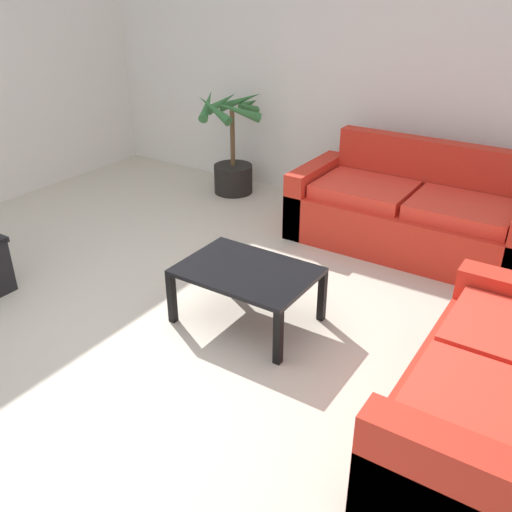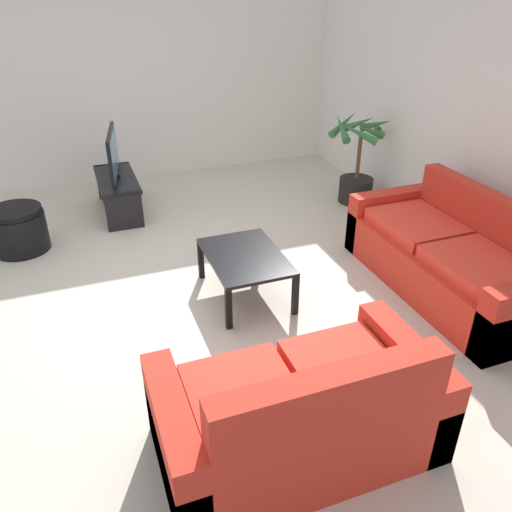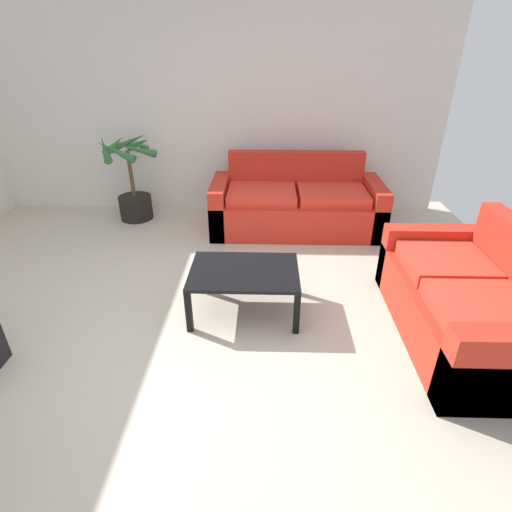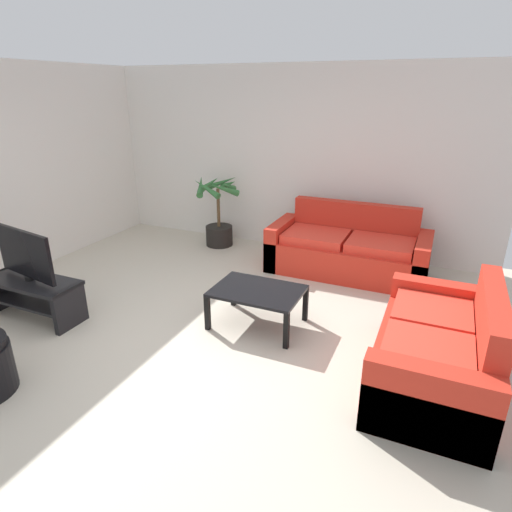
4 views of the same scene
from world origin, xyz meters
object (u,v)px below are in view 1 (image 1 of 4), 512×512
Objects in this scene: potted_palm at (232,153)px; couch_loveseat at (508,403)px; couch_main at (412,215)px; coffee_table at (247,276)px.

couch_loveseat is at bearing -34.88° from potted_palm.
couch_main and couch_loveseat have the same top height.
couch_loveseat is 1.79m from coffee_table.
coffee_table is at bearing -52.44° from potted_palm.
potted_palm is (-1.58, 2.05, 0.09)m from coffee_table.
couch_main is at bearing 120.45° from couch_loveseat.
coffee_table is (-0.55, -1.79, 0.06)m from couch_main.
couch_main is 1.25× the size of couch_loveseat.
couch_loveseat reaches higher than coffee_table.
couch_main is at bearing 72.95° from coffee_table.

